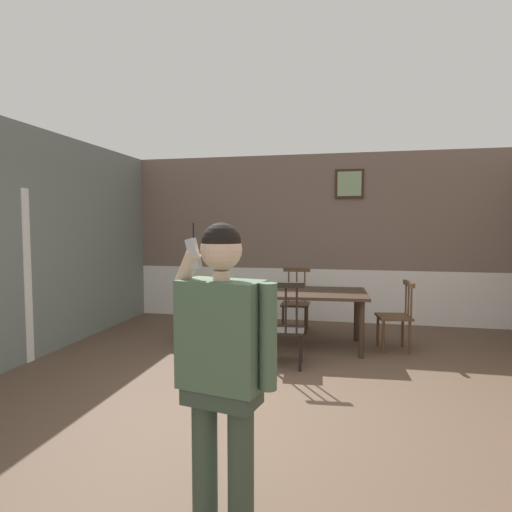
# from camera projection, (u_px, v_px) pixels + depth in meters

# --- Properties ---
(ground_plane) EXTENTS (8.19, 8.19, 0.00)m
(ground_plane) POSITION_uv_depth(u_px,v_px,m) (292.00, 406.00, 3.99)
(ground_plane) COLOR brown
(room_back_partition) EXTENTS (6.70, 0.17, 2.87)m
(room_back_partition) POSITION_uv_depth(u_px,v_px,m) (320.00, 241.00, 7.53)
(room_back_partition) COLOR #756056
(room_back_partition) RESTS_ON ground_plane
(dining_table) EXTENTS (2.06, 1.14, 0.76)m
(dining_table) POSITION_uv_depth(u_px,v_px,m) (292.00, 297.00, 5.94)
(dining_table) COLOR #38281E
(dining_table) RESTS_ON ground_plane
(chair_near_window) EXTENTS (0.44, 0.44, 1.02)m
(chair_near_window) POSITION_uv_depth(u_px,v_px,m) (287.00, 327.00, 5.07)
(chair_near_window) COLOR black
(chair_near_window) RESTS_ON ground_plane
(chair_by_doorway) EXTENTS (0.44, 0.44, 0.98)m
(chair_by_doorway) POSITION_uv_depth(u_px,v_px,m) (296.00, 302.00, 6.84)
(chair_by_doorway) COLOR #513823
(chair_by_doorway) RESTS_ON ground_plane
(chair_at_table_head) EXTENTS (0.41, 0.41, 0.97)m
(chair_at_table_head) POSITION_uv_depth(u_px,v_px,m) (194.00, 310.00, 6.16)
(chair_at_table_head) COLOR #513823
(chair_at_table_head) RESTS_ON ground_plane
(chair_opposite_corner) EXTENTS (0.47, 0.47, 0.92)m
(chair_opposite_corner) POSITION_uv_depth(u_px,v_px,m) (396.00, 316.00, 5.75)
(chair_opposite_corner) COLOR #513823
(chair_opposite_corner) RESTS_ON ground_plane
(person_figure) EXTENTS (0.59, 0.33, 1.67)m
(person_figure) POSITION_uv_depth(u_px,v_px,m) (223.00, 357.00, 2.29)
(person_figure) COLOR #3A493A
(person_figure) RESTS_ON ground_plane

